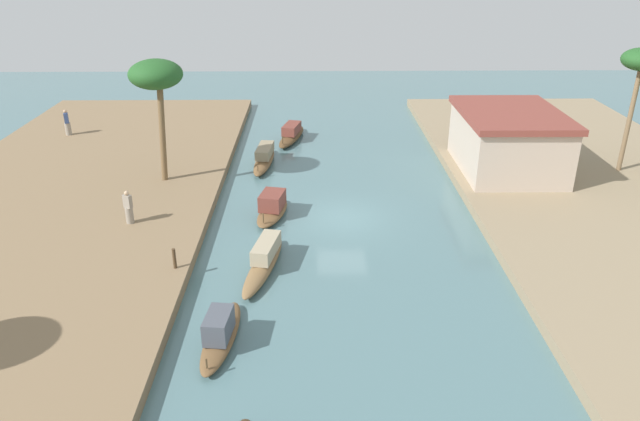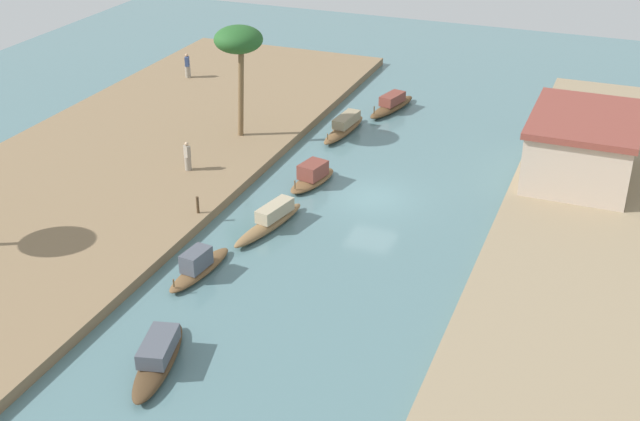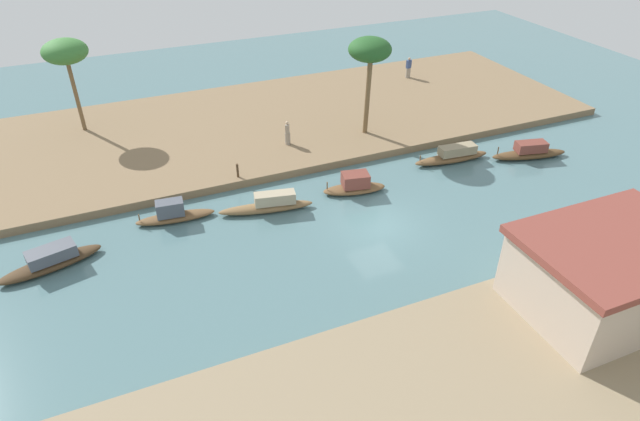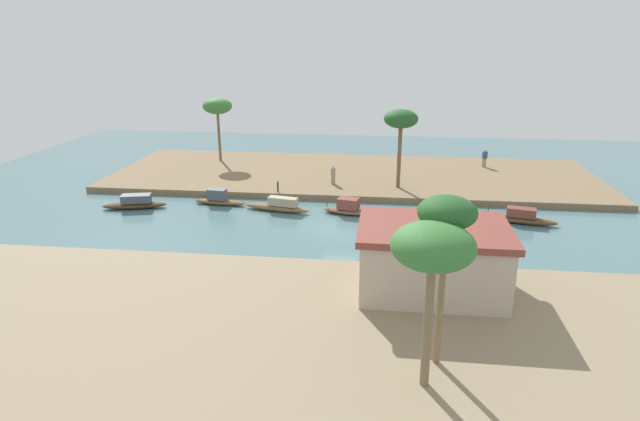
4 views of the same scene
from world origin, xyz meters
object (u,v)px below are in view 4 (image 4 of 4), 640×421
object	(u,v)px
palm_tree_left_near	(401,120)
palm_tree_left_far	(217,107)
mooring_post	(278,187)
riverside_building	(432,258)
sampan_downstream_large	(279,206)
person_on_near_bank	(484,159)
sampan_with_tall_canopy	(449,208)
person_by_mooring	(333,176)
sampan_near_left_bank	(219,199)
sampan_upstream_small	(348,208)
palm_tree_right_short	(447,218)
sampan_with_red_awning	(520,218)
sampan_midstream	(135,203)
palm_tree_right_tall	(433,249)

from	to	relation	value
palm_tree_left_near	palm_tree_left_far	size ratio (longest dim) A/B	1.04
mooring_post	riverside_building	size ratio (longest dim) A/B	0.12
palm_tree_left_near	riverside_building	xyz separation A→B (m)	(-1.35, 19.13, -3.92)
sampan_downstream_large	person_on_near_bank	bearing A→B (deg)	-128.87
sampan_with_tall_canopy	mooring_post	xyz separation A→B (m)	(13.52, -2.64, 0.51)
sampan_downstream_large	palm_tree_left_far	size ratio (longest dim) A/B	0.84
person_by_mooring	palm_tree_left_near	xyz separation A→B (m)	(-5.54, 0.52, 4.97)
sampan_near_left_bank	sampan_with_tall_canopy	world-z (taller)	sampan_near_left_bank
riverside_building	mooring_post	bearing A→B (deg)	-55.91
sampan_upstream_small	palm_tree_right_short	distance (m)	21.17
sampan_downstream_large	palm_tree_left_far	world-z (taller)	palm_tree_left_far
person_on_near_bank	riverside_building	xyz separation A→B (m)	(7.06, 27.65, 0.99)
sampan_with_red_awning	sampan_with_tall_canopy	world-z (taller)	sampan_with_red_awning
sampan_with_red_awning	palm_tree_left_near	world-z (taller)	palm_tree_left_near
sampan_downstream_large	palm_tree_left_far	xyz separation A→B (m)	(8.78, -14.14, 5.51)
palm_tree_right_short	sampan_near_left_bank	bearing A→B (deg)	-53.86
person_by_mooring	palm_tree_left_near	distance (m)	7.46
palm_tree_left_near	person_by_mooring	bearing A→B (deg)	-5.34
palm_tree_right_short	riverside_building	bearing A→B (deg)	-92.03
sampan_downstream_large	palm_tree_left_near	world-z (taller)	palm_tree_left_near
person_on_near_bank	palm_tree_left_far	distance (m)	26.67
sampan_near_left_bank	palm_tree_right_short	size ratio (longest dim) A/B	0.62
person_by_mooring	riverside_building	bearing A→B (deg)	48.22
sampan_near_left_bank	sampan_with_tall_canopy	bearing A→B (deg)	-174.75
sampan_midstream	person_by_mooring	distance (m)	16.33
mooring_post	palm_tree_right_short	xyz separation A→B (m)	(-10.93, 23.23, 5.63)
sampan_near_left_bank	sampan_upstream_small	xyz separation A→B (m)	(-10.29, 1.17, 0.03)
sampan_near_left_bank	sampan_upstream_small	size ratio (longest dim) A/B	1.11
sampan_midstream	sampan_downstream_large	bearing A→B (deg)	169.00
person_on_near_bank	riverside_building	size ratio (longest dim) A/B	0.23
sampan_with_tall_canopy	palm_tree_left_near	world-z (taller)	palm_tree_left_near
sampan_near_left_bank	sampan_with_red_awning	bearing A→B (deg)	-178.44
sampan_with_tall_canopy	palm_tree_right_tall	distance (m)	22.93
sampan_downstream_large	palm_tree_right_short	xyz separation A→B (m)	(-10.18, 19.70, 6.14)
person_by_mooring	palm_tree_right_short	size ratio (longest dim) A/B	0.23
person_on_near_bank	sampan_midstream	bearing A→B (deg)	-169.27
sampan_near_left_bank	sampan_downstream_large	world-z (taller)	sampan_near_left_bank
sampan_midstream	person_by_mooring	size ratio (longest dim) A/B	3.07
sampan_with_tall_canopy	palm_tree_right_short	size ratio (longest dim) A/B	0.76
sampan_midstream	mooring_post	size ratio (longest dim) A/B	5.71
sampan_with_red_awning	palm_tree_right_tall	distance (m)	22.69
person_by_mooring	mooring_post	size ratio (longest dim) A/B	1.86
sampan_with_red_awning	palm_tree_left_near	xyz separation A→B (m)	(8.56, -6.62, 5.74)
palm_tree_left_far	sampan_with_tall_canopy	bearing A→B (deg)	148.43
mooring_post	sampan_downstream_large	bearing A→B (deg)	101.87
person_on_near_bank	sampan_near_left_bank	bearing A→B (deg)	-166.40
sampan_downstream_large	person_on_near_bank	size ratio (longest dim) A/B	3.07
sampan_with_tall_canopy	sampan_upstream_small	world-z (taller)	sampan_upstream_small
mooring_post	sampan_midstream	bearing A→B (deg)	21.73
sampan_downstream_large	person_by_mooring	xyz separation A→B (m)	(-3.52, -6.50, 0.76)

